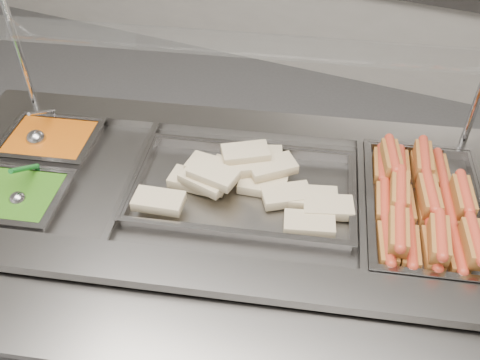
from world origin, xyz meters
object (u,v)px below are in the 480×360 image
at_px(sneeze_guard, 234,46).
at_px(ladle, 37,138).
at_px(steam_counter, 227,273).
at_px(pan_hotdogs, 424,214).
at_px(serving_spoon, 19,194).
at_px(pan_wraps, 243,192).

xyz_separation_m(sneeze_guard, ladle, (-0.58, -0.24, -0.33)).
height_order(steam_counter, ladle, ladle).
height_order(steam_counter, sneeze_guard, sneeze_guard).
relative_size(sneeze_guard, pan_hotdogs, 2.70).
bearing_deg(steam_counter, ladle, -176.03).
bearing_deg(pan_hotdogs, ladle, -170.93).
height_order(pan_hotdogs, ladle, ladle).
xyz_separation_m(steam_counter, serving_spoon, (-0.51, -0.28, 0.42)).
relative_size(pan_wraps, serving_spoon, 4.33).
bearing_deg(sneeze_guard, ladle, -157.91).
xyz_separation_m(pan_hotdogs, serving_spoon, (-1.06, -0.42, 0.05)).
relative_size(steam_counter, sneeze_guard, 1.22).
distance_m(steam_counter, sneeze_guard, 0.77).
bearing_deg(pan_hotdogs, pan_wraps, -165.23).
bearing_deg(serving_spoon, pan_hotdogs, 21.66).
bearing_deg(ladle, pan_hotdogs, 9.07).
xyz_separation_m(pan_hotdogs, ladle, (-1.19, -0.19, 0.04)).
relative_size(steam_counter, pan_hotdogs, 3.28).
xyz_separation_m(sneeze_guard, serving_spoon, (-0.46, -0.47, -0.32)).
xyz_separation_m(pan_hotdogs, pan_wraps, (-0.50, -0.13, 0.01)).
distance_m(ladle, serving_spoon, 0.26).
bearing_deg(serving_spoon, ladle, 118.78).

